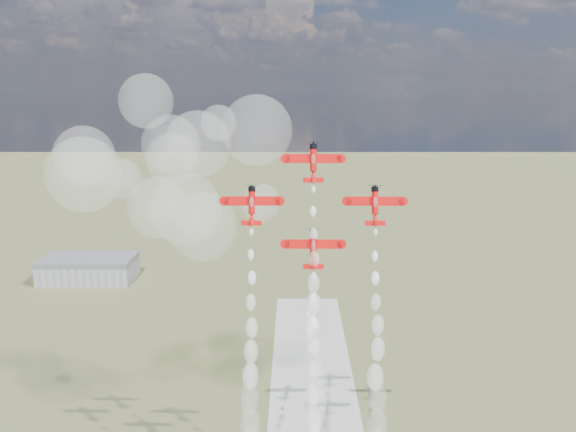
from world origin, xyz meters
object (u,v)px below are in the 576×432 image
(plane_left, at_px, (252,205))
(hangar, at_px, (89,268))
(plane_lead, at_px, (313,162))
(plane_right, at_px, (375,205))
(plane_slot, at_px, (313,248))

(plane_left, bearing_deg, hangar, 119.87)
(hangar, distance_m, plane_lead, 226.93)
(plane_left, distance_m, plane_right, 29.24)
(hangar, xyz_separation_m, plane_lead, (117.76, -176.56, 80.35))
(plane_right, relative_size, plane_slot, 1.00)
(plane_lead, xyz_separation_m, plane_right, (14.62, -2.98, -9.79))
(plane_right, bearing_deg, hangar, 126.40)
(plane_lead, height_order, plane_left, plane_lead)
(hangar, xyz_separation_m, plane_left, (103.14, -179.54, 70.55))
(plane_left, xyz_separation_m, plane_right, (29.24, 0.00, 0.00))
(plane_slot, bearing_deg, plane_left, 168.49)
(plane_lead, bearing_deg, plane_right, -11.51)
(hangar, xyz_separation_m, plane_slot, (117.76, -182.52, 60.76))
(hangar, bearing_deg, plane_right, -53.60)
(hangar, xyz_separation_m, plane_right, (132.38, -179.54, 70.55))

